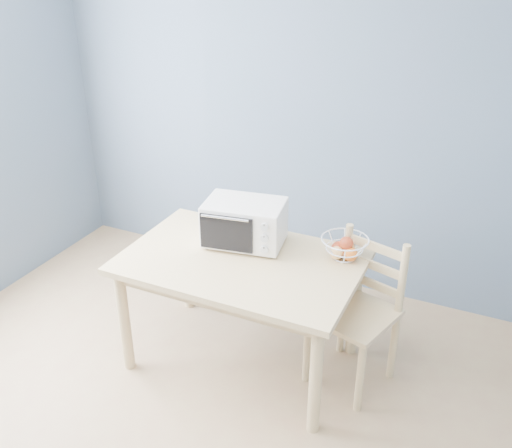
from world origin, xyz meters
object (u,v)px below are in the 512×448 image
at_px(dining_table, 241,274).
at_px(toaster_oven, 242,222).
at_px(dining_chair, 357,314).
at_px(fruit_basket, 344,248).

height_order(dining_table, toaster_oven, toaster_oven).
height_order(dining_table, dining_chair, dining_chair).
xyz_separation_m(dining_table, dining_chair, (0.69, 0.16, -0.19)).
bearing_deg(fruit_basket, dining_table, -153.90).
relative_size(dining_table, fruit_basket, 3.93).
distance_m(dining_table, fruit_basket, 0.63).
bearing_deg(dining_chair, dining_table, -150.51).
bearing_deg(toaster_oven, dining_chair, -10.91).
relative_size(toaster_oven, fruit_basket, 1.47).
xyz_separation_m(fruit_basket, dining_chair, (0.14, -0.11, -0.36)).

